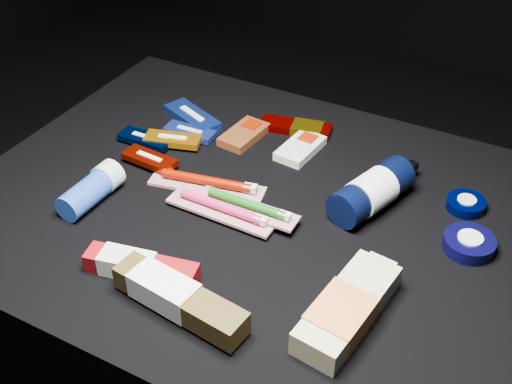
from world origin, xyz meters
The scene contains 20 objects.
ground centered at (0.00, 0.00, 0.00)m, with size 3.00×3.00×0.00m, color black.
cloth_table centered at (0.00, 0.00, 0.20)m, with size 0.98×0.78×0.40m, color black.
luna_bar_0 centered at (-0.23, 0.19, 0.41)m, with size 0.15×0.10×0.02m.
luna_bar_1 centered at (-0.20, 0.13, 0.41)m, with size 0.11×0.04×0.01m.
luna_bar_2 centered at (-0.26, 0.07, 0.41)m, with size 0.11×0.04×0.01m.
luna_bar_3 centered at (-0.21, 0.09, 0.41)m, with size 0.12×0.07×0.01m.
luna_bar_4 centered at (-0.21, 0.01, 0.42)m, with size 0.11×0.05×0.01m.
clif_bar_0 centered at (-0.10, 0.18, 0.41)m, with size 0.07×0.11×0.02m.
clif_bar_1 centered at (0.02, 0.19, 0.41)m, with size 0.07×0.11×0.02m.
power_bar centered at (-0.01, 0.25, 0.41)m, with size 0.15×0.07×0.02m.
lotion_bottle centered at (0.20, 0.09, 0.43)m, with size 0.11×0.21×0.07m.
cream_tin_upper centered at (0.35, 0.16, 0.41)m, with size 0.07×0.07×0.02m.
cream_tin_lower centered at (0.38, 0.06, 0.41)m, with size 0.08×0.08×0.03m.
bodywash_bottle centered at (0.26, -0.17, 0.42)m, with size 0.09×0.22×0.04m.
deodorant_stick centered at (-0.24, -0.13, 0.43)m, with size 0.05×0.13×0.05m.
toothbrush_pack_0 centered at (-0.08, 0.00, 0.41)m, with size 0.22×0.09×0.02m.
toothbrush_pack_1 centered at (-0.02, -0.05, 0.42)m, with size 0.20×0.05×0.02m.
toothbrush_pack_2 centered at (0.02, -0.03, 0.42)m, with size 0.19×0.05×0.02m.
toothpaste_carton_red centered at (-0.06, -0.24, 0.42)m, with size 0.18×0.07×0.03m.
toothpaste_carton_green centered at (0.03, -0.27, 0.43)m, with size 0.22×0.07×0.04m.
Camera 1 is at (0.43, -0.77, 1.11)m, focal length 45.00 mm.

